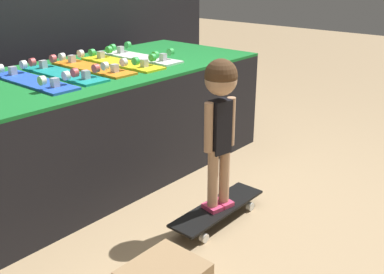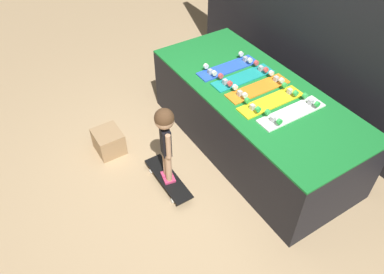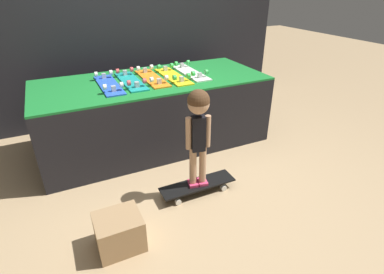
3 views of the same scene
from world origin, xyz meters
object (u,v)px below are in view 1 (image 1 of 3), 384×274
object	(u,v)px
child	(220,107)
skateboard_blue_on_rack	(33,80)
skateboard_orange_on_rack	(93,66)
skateboard_teal_on_rack	(64,73)
skateboard_yellow_on_rack	(122,62)
skateboard_on_floor	(218,209)
skateboard_white_on_rack	(141,56)

from	to	relation	value
child	skateboard_blue_on_rack	bearing A→B (deg)	125.89
skateboard_blue_on_rack	skateboard_orange_on_rack	xyz separation A→B (m)	(0.46, 0.03, 0.00)
skateboard_orange_on_rack	child	distance (m)	1.06
skateboard_teal_on_rack	child	bearing A→B (deg)	-76.77
child	skateboard_yellow_on_rack	bearing A→B (deg)	89.42
skateboard_on_floor	child	xyz separation A→B (m)	(-0.00, 0.00, 0.62)
child	skateboard_on_floor	bearing A→B (deg)	-71.85
skateboard_white_on_rack	skateboard_on_floor	world-z (taller)	skateboard_white_on_rack
skateboard_yellow_on_rack	skateboard_orange_on_rack	bearing A→B (deg)	172.26
skateboard_teal_on_rack	skateboard_blue_on_rack	bearing A→B (deg)	-174.06
skateboard_blue_on_rack	skateboard_orange_on_rack	distance (m)	0.46
skateboard_orange_on_rack	child	size ratio (longest dim) A/B	0.80
skateboard_teal_on_rack	skateboard_yellow_on_rack	xyz separation A→B (m)	(0.46, -0.02, 0.00)
skateboard_orange_on_rack	skateboard_yellow_on_rack	size ratio (longest dim) A/B	1.00
skateboard_blue_on_rack	skateboard_white_on_rack	world-z (taller)	same
skateboard_teal_on_rack	child	size ratio (longest dim) A/B	0.80
skateboard_orange_on_rack	skateboard_on_floor	world-z (taller)	skateboard_orange_on_rack
skateboard_yellow_on_rack	skateboard_on_floor	distance (m)	1.26
skateboard_teal_on_rack	skateboard_white_on_rack	distance (m)	0.69
skateboard_white_on_rack	skateboard_on_floor	distance (m)	1.36
skateboard_teal_on_rack	skateboard_yellow_on_rack	distance (m)	0.46
skateboard_orange_on_rack	skateboard_yellow_on_rack	distance (m)	0.23
skateboard_blue_on_rack	child	xyz separation A→B (m)	(0.48, -1.03, -0.07)
skateboard_teal_on_rack	skateboard_on_floor	world-z (taller)	skateboard_teal_on_rack
skateboard_teal_on_rack	skateboard_orange_on_rack	bearing A→B (deg)	1.80
skateboard_blue_on_rack	skateboard_white_on_rack	xyz separation A→B (m)	(0.92, 0.05, 0.00)
skateboard_teal_on_rack	skateboard_white_on_rack	size ratio (longest dim) A/B	1.00
skateboard_on_floor	child	distance (m)	0.62
skateboard_blue_on_rack	skateboard_on_floor	distance (m)	1.33
skateboard_teal_on_rack	skateboard_orange_on_rack	world-z (taller)	same
skateboard_yellow_on_rack	skateboard_white_on_rack	world-z (taller)	same
skateboard_yellow_on_rack	skateboard_white_on_rack	xyz separation A→B (m)	(0.23, 0.05, 0.00)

